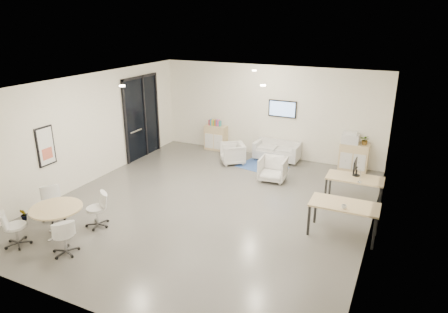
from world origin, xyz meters
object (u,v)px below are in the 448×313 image
sideboard_right (354,157)px  armchair_left (233,152)px  sideboard_left (216,138)px  desk_front (344,207)px  round_table (56,211)px  loveseat (277,152)px  desk_rear (355,180)px  armchair_right (273,168)px

sideboard_right → armchair_left: sideboard_right is taller
sideboard_left → desk_front: size_ratio=0.60×
sideboard_right → round_table: sideboard_right is taller
loveseat → desk_rear: bearing=-40.1°
sideboard_right → round_table: size_ratio=0.78×
sideboard_left → sideboard_right: (4.98, -0.01, -0.01)m
loveseat → desk_front: 5.15m
armchair_right → desk_front: armchair_right is taller
armchair_left → desk_rear: 4.45m
sideboard_right → round_table: 8.96m
loveseat → armchair_left: size_ratio=2.00×
desk_rear → armchair_left: bearing=159.6°
armchair_left → desk_rear: size_ratio=0.53×
armchair_right → round_table: (-3.35, -5.18, 0.21)m
sideboard_left → desk_rear: bearing=-25.6°
desk_front → round_table: (-5.83, -2.77, -0.09)m
sideboard_right → desk_front: sideboard_right is taller
sideboard_left → round_table: sideboard_left is taller
armchair_left → round_table: bearing=-50.7°
loveseat → armchair_right: (0.46, -1.81, 0.09)m
sideboard_right → armchair_left: bearing=-164.0°
loveseat → desk_front: bearing=-55.4°
sideboard_left → desk_rear: (5.36, -2.57, 0.22)m
armchair_left → armchair_right: bearing=27.8°
loveseat → armchair_right: 1.87m
loveseat → round_table: round_table is taller
sideboard_left → armchair_right: size_ratio=1.15×
sideboard_right → armchair_right: sideboard_right is taller
armchair_left → loveseat: bearing=90.9°
loveseat → sideboard_left: bearing=176.1°
loveseat → desk_rear: desk_rear is taller
armchair_left → desk_rear: bearing=34.9°
desk_rear → loveseat: bearing=139.3°
desk_rear → desk_front: bearing=-90.1°
round_table → sideboard_left: bearing=86.5°
sideboard_left → desk_front: (5.39, -4.36, 0.25)m
armchair_right → desk_rear: 2.55m
sideboard_right → desk_front: (0.41, -4.36, 0.26)m
armchair_right → desk_rear: armchair_right is taller
sideboard_left → round_table: bearing=-93.5°
desk_rear → desk_front: desk_front is taller
armchair_right → round_table: bearing=-127.7°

